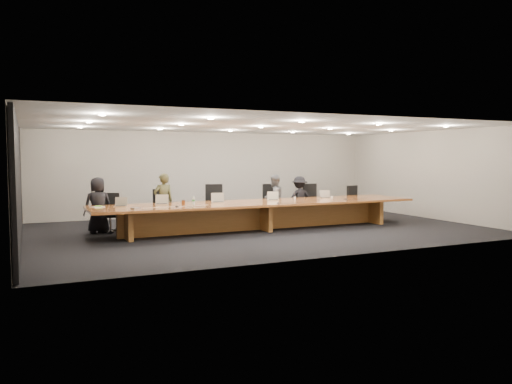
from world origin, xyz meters
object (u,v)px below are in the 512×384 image
(amber_mug, at_px, (183,202))
(person_c, at_px, (274,198))
(chair_mid_left, at_px, (214,204))
(chair_mid_right, at_px, (272,203))
(person_d, at_px, (299,198))
(laptop_d, at_px, (273,196))
(chair_right, at_px, (313,201))
(av_box, at_px, (136,208))
(laptop_b, at_px, (162,199))
(paper_cup_near, at_px, (295,198))
(laptop_c, at_px, (218,198))
(chair_left, at_px, (164,208))
(laptop_e, at_px, (326,194))
(water_bottle, at_px, (193,200))
(mic_left, at_px, (177,206))
(chair_far_left, at_px, (110,212))
(person_b, at_px, (163,201))
(mic_right, at_px, (346,199))
(laptop_a, at_px, (120,202))
(paper_cup_far, at_px, (332,197))
(conference_table, at_px, (261,210))
(mic_center, at_px, (278,203))
(chair_far_right, at_px, (357,201))

(amber_mug, bearing_deg, person_c, 18.67)
(chair_mid_left, bearing_deg, chair_mid_right, 18.02)
(person_d, relative_size, laptop_d, 4.34)
(chair_right, height_order, av_box, chair_right)
(laptop_b, xyz_separation_m, paper_cup_near, (3.82, -0.14, -0.09))
(person_c, xyz_separation_m, laptop_c, (-2.14, -0.92, 0.17))
(amber_mug, bearing_deg, chair_left, 99.70)
(laptop_e, bearing_deg, paper_cup_near, -157.09)
(water_bottle, distance_m, amber_mug, 0.28)
(mic_left, bearing_deg, chair_mid_right, 26.15)
(person_c, relative_size, av_box, 6.94)
(laptop_e, bearing_deg, laptop_b, -163.16)
(chair_far_left, height_order, laptop_d, chair_far_left)
(person_b, relative_size, amber_mug, 13.85)
(mic_right, bearing_deg, mic_left, -178.99)
(chair_right, xyz_separation_m, person_d, (-0.48, 0.02, 0.11))
(mic_left, bearing_deg, laptop_d, 13.84)
(chair_far_left, relative_size, chair_mid_left, 0.87)
(laptop_a, relative_size, laptop_b, 0.90)
(chair_mid_right, relative_size, paper_cup_far, 15.28)
(person_c, distance_m, paper_cup_far, 1.74)
(av_box, bearing_deg, chair_right, -9.11)
(chair_left, distance_m, person_b, 0.29)
(laptop_d, height_order, laptop_e, laptop_d)
(conference_table, bearing_deg, person_b, 153.98)
(chair_mid_right, height_order, person_d, person_d)
(conference_table, xyz_separation_m, mic_left, (-2.45, -0.39, 0.24))
(laptop_e, height_order, amber_mug, laptop_e)
(laptop_c, height_order, paper_cup_far, laptop_c)
(amber_mug, bearing_deg, person_b, 104.64)
(person_b, bearing_deg, person_c, 174.45)
(chair_mid_left, xyz_separation_m, water_bottle, (-1.04, -1.34, 0.26))
(mic_left, bearing_deg, mic_center, -4.48)
(chair_far_left, height_order, chair_mid_right, chair_mid_right)
(chair_mid_right, height_order, av_box, chair_mid_right)
(paper_cup_near, xyz_separation_m, av_box, (-4.65, -0.69, -0.02))
(laptop_a, relative_size, mic_center, 2.74)
(chair_mid_right, distance_m, laptop_c, 2.37)
(person_b, distance_m, person_d, 4.31)
(chair_right, bearing_deg, laptop_d, -152.15)
(person_c, bearing_deg, laptop_c, 5.18)
(laptop_b, bearing_deg, chair_mid_left, 44.40)
(person_c, relative_size, laptop_d, 4.55)
(chair_mid_right, height_order, amber_mug, chair_mid_right)
(chair_mid_left, distance_m, mic_right, 3.79)
(paper_cup_far, bearing_deg, mic_left, -174.33)
(water_bottle, bearing_deg, conference_table, 0.36)
(person_c, distance_m, water_bottle, 3.17)
(chair_left, xyz_separation_m, laptop_e, (4.65, -0.97, 0.32))
(amber_mug, bearing_deg, chair_far_right, 9.68)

